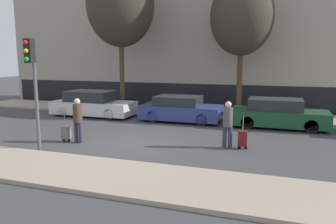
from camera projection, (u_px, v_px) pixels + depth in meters
ground_plane at (133, 142)px, 12.80m from camera, size 80.00×80.00×0.00m
sidewalk_near at (78, 171)px, 9.29m from camera, size 28.00×2.50×0.12m
sidewalk_far at (183, 113)px, 19.33m from camera, size 28.00×3.00×0.12m
building_facade at (199, 3)px, 21.59m from camera, size 28.00×2.85×13.68m
parked_car_0 at (93, 104)px, 18.41m from camera, size 4.65×1.86×1.43m
parked_car_1 at (180, 109)px, 16.89m from camera, size 4.13×1.88×1.31m
parked_car_2 at (278, 114)px, 15.34m from camera, size 4.38×1.77×1.37m
pedestrian_left at (78, 118)px, 12.53m from camera, size 0.35×0.34×1.73m
trolley_left at (66, 133)px, 12.79m from camera, size 0.34×0.29×1.15m
pedestrian_right at (228, 122)px, 11.80m from camera, size 0.35×0.34×1.71m
trolley_right at (243, 138)px, 11.75m from camera, size 0.34×0.29×1.20m
traffic_light at (32, 73)px, 10.96m from camera, size 0.28×0.47×3.88m
parked_bicycle at (123, 103)px, 20.10m from camera, size 1.77×0.06×0.96m
bare_tree_near_crossing at (120, 5)px, 18.79m from camera, size 3.91×3.91×8.52m
bare_tree_down_street at (242, 17)px, 17.57m from camera, size 3.39×3.39×7.40m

